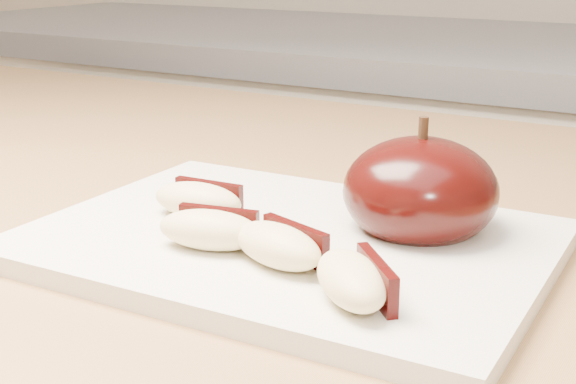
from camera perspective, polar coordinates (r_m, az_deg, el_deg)
The scene contains 7 objects.
back_cabinet at distance 1.34m, azimuth 19.58°, elevation -10.52°, with size 2.40×0.62×0.94m.
cutting_board at distance 0.46m, azimuth 0.00°, elevation -3.63°, with size 0.29×0.21×0.01m, color silver.
apple_half at distance 0.47m, azimuth 9.38°, elevation 0.06°, with size 0.11×0.11×0.08m.
apple_wedge_a at distance 0.49m, azimuth -6.34°, elevation -0.56°, with size 0.06×0.03×0.02m.
apple_wedge_b at distance 0.44m, azimuth -5.51°, elevation -2.65°, with size 0.06×0.04×0.02m.
apple_wedge_c at distance 0.42m, azimuth -0.61°, elevation -3.79°, with size 0.07×0.05×0.02m.
apple_wedge_d at distance 0.37m, azimuth 4.72°, elevation -6.23°, with size 0.06×0.06×0.02m.
Camera 1 is at (0.20, 0.02, 1.07)m, focal length 50.00 mm.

